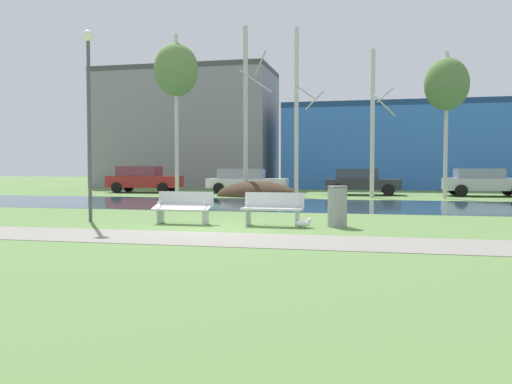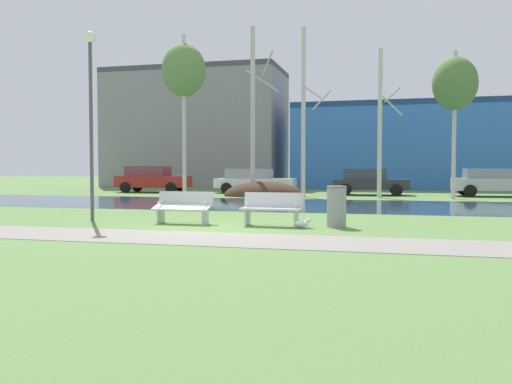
# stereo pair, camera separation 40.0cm
# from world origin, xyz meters

# --- Properties ---
(ground_plane) EXTENTS (120.00, 120.00, 0.00)m
(ground_plane) POSITION_xyz_m (0.00, 10.00, 0.00)
(ground_plane) COLOR #5B7F42
(paved_path_strip) EXTENTS (60.00, 2.17, 0.01)m
(paved_path_strip) POSITION_xyz_m (0.00, -1.77, 0.01)
(paved_path_strip) COLOR gray
(paved_path_strip) RESTS_ON ground
(river_band) EXTENTS (80.00, 7.77, 0.01)m
(river_band) POSITION_xyz_m (0.00, 9.14, 0.00)
(river_band) COLOR #2D475B
(river_band) RESTS_ON ground
(soil_mound) EXTENTS (4.39, 2.65, 1.60)m
(soil_mound) POSITION_xyz_m (-2.28, 15.01, 0.00)
(soil_mound) COLOR #423021
(soil_mound) RESTS_ON ground
(bench_left) EXTENTS (1.62, 0.61, 0.87)m
(bench_left) POSITION_xyz_m (-1.24, 1.05, 0.47)
(bench_left) COLOR silver
(bench_left) RESTS_ON ground
(bench_right) EXTENTS (1.62, 0.61, 0.87)m
(bench_right) POSITION_xyz_m (1.24, 1.05, 0.47)
(bench_right) COLOR silver
(bench_right) RESTS_ON ground
(trash_bin) EXTENTS (0.52, 0.52, 1.06)m
(trash_bin) POSITION_xyz_m (2.91, 1.21, 0.55)
(trash_bin) COLOR gray
(trash_bin) RESTS_ON ground
(seagull) EXTENTS (0.45, 0.17, 0.26)m
(seagull) POSITION_xyz_m (2.11, 0.67, 0.13)
(seagull) COLOR white
(seagull) RESTS_ON ground
(streetlamp) EXTENTS (0.32, 0.32, 5.39)m
(streetlamp) POSITION_xyz_m (-4.06, 1.12, 3.59)
(streetlamp) COLOR #4C4C51
(streetlamp) RESTS_ON ground
(birch_far_left) EXTENTS (2.39, 2.39, 8.78)m
(birch_far_left) POSITION_xyz_m (-6.80, 15.02, 6.79)
(birch_far_left) COLOR beige
(birch_far_left) RESTS_ON ground
(birch_left) EXTENTS (1.60, 2.59, 9.09)m
(birch_left) POSITION_xyz_m (-2.97, 15.43, 4.64)
(birch_left) COLOR beige
(birch_left) RESTS_ON ground
(birch_center_left) EXTENTS (1.57, 2.39, 8.70)m
(birch_center_left) POSITION_xyz_m (-0.12, 14.80, 4.39)
(birch_center_left) COLOR beige
(birch_center_left) RESTS_ON ground
(birch_center) EXTENTS (1.23, 2.12, 7.48)m
(birch_center) POSITION_xyz_m (3.71, 15.10, 3.79)
(birch_center) COLOR beige
(birch_center) RESTS_ON ground
(birch_center_right) EXTENTS (2.13, 2.13, 7.17)m
(birch_center_right) POSITION_xyz_m (7.20, 15.00, 5.55)
(birch_center_right) COLOR beige
(birch_center_right) RESTS_ON ground
(parked_van_nearest_red) EXTENTS (4.50, 2.11, 1.62)m
(parked_van_nearest_red) POSITION_xyz_m (-10.07, 17.85, 0.84)
(parked_van_nearest_red) COLOR maroon
(parked_van_nearest_red) RESTS_ON ground
(parked_sedan_second_white) EXTENTS (4.79, 2.08, 1.46)m
(parked_sedan_second_white) POSITION_xyz_m (-3.71, 18.29, 0.77)
(parked_sedan_second_white) COLOR silver
(parked_sedan_second_white) RESTS_ON ground
(parked_hatch_third_dark) EXTENTS (4.16, 2.12, 1.47)m
(parked_hatch_third_dark) POSITION_xyz_m (3.06, 17.79, 0.77)
(parked_hatch_third_dark) COLOR #282B30
(parked_hatch_third_dark) RESTS_ON ground
(parked_wagon_fourth_silver) EXTENTS (4.27, 2.21, 1.48)m
(parked_wagon_fourth_silver) POSITION_xyz_m (9.48, 17.81, 0.78)
(parked_wagon_fourth_silver) COLOR #B2B5BC
(parked_wagon_fourth_silver) RESTS_ON ground
(building_grey_warehouse) EXTENTS (13.73, 6.66, 9.23)m
(building_grey_warehouse) POSITION_xyz_m (-10.88, 27.89, 4.62)
(building_grey_warehouse) COLOR gray
(building_grey_warehouse) RESTS_ON ground
(building_blue_store) EXTENTS (17.52, 6.18, 6.14)m
(building_blue_store) POSITION_xyz_m (6.03, 27.89, 3.07)
(building_blue_store) COLOR #3870C6
(building_blue_store) RESTS_ON ground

